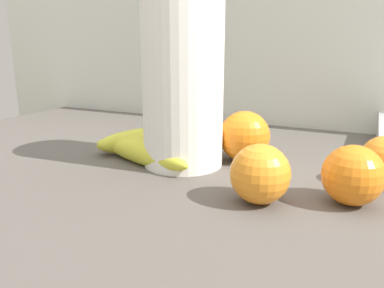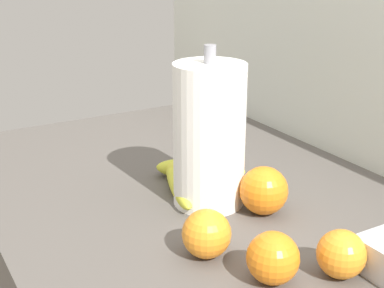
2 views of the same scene
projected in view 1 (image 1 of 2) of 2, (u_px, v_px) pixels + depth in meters
The scene contains 6 objects.
wall_back at pixel (351, 232), 0.90m from camera, with size 2.06×0.06×1.30m, color silver.
banana_bunch at pixel (146, 146), 0.64m from camera, with size 0.21×0.20×0.04m.
orange_back_right at pixel (354, 175), 0.44m from camera, with size 0.07×0.07×0.07m, color orange.
orange_center at pixel (245, 136), 0.61m from camera, with size 0.08×0.08×0.08m, color orange.
orange_back_left at pixel (260, 174), 0.45m from camera, with size 0.07×0.07×0.07m, color orange.
paper_towel_roll at pixel (183, 86), 0.57m from camera, with size 0.12×0.12×0.28m.
Camera 1 is at (0.01, -0.51, 1.08)m, focal length 35.61 mm.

